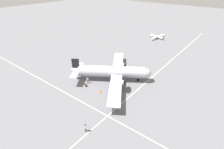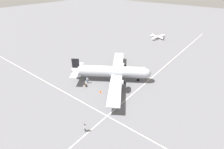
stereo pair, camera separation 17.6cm
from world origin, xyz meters
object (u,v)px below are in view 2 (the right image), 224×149
(crew_foreground, at_px, (85,127))
(light_aircraft_distant, at_px, (158,37))
(airliner_main, at_px, (114,72))
(passenger_boarding, at_px, (87,79))
(suitcase_upright_spare, at_px, (86,86))
(traffic_cone, at_px, (100,91))
(suitcase_near_door, at_px, (85,84))

(crew_foreground, xyz_separation_m, light_aircraft_distant, (55.87, 12.80, -0.28))
(airliner_main, bearing_deg, crew_foreground, -101.68)
(passenger_boarding, height_order, suitcase_upright_spare, passenger_boarding)
(suitcase_upright_spare, bearing_deg, traffic_cone, -86.67)
(light_aircraft_distant, bearing_deg, suitcase_upright_spare, -75.63)
(crew_foreground, bearing_deg, passenger_boarding, -37.33)
(crew_foreground, relative_size, light_aircraft_distant, 0.19)
(airliner_main, bearing_deg, light_aircraft_distant, 65.37)
(airliner_main, xyz_separation_m, traffic_cone, (-6.25, -1.01, -2.18))
(airliner_main, relative_size, suitcase_near_door, 50.89)
(passenger_boarding, height_order, suitcase_near_door, passenger_boarding)
(passenger_boarding, distance_m, suitcase_upright_spare, 1.85)
(suitcase_near_door, xyz_separation_m, suitcase_upright_spare, (-0.31, -0.90, 0.06))
(crew_foreground, relative_size, suitcase_near_door, 3.58)
(airliner_main, height_order, passenger_boarding, airliner_main)
(suitcase_upright_spare, xyz_separation_m, light_aircraft_distant, (45.79, 2.83, 0.48))
(airliner_main, xyz_separation_m, crew_foreground, (-16.57, -6.65, -1.44))
(crew_foreground, xyz_separation_m, traffic_cone, (10.33, 5.64, -0.74))
(airliner_main, bearing_deg, traffic_cone, -114.34)
(light_aircraft_distant, bearing_deg, traffic_cone, -70.23)
(airliner_main, distance_m, crew_foreground, 17.92)
(airliner_main, distance_m, traffic_cone, 6.69)
(passenger_boarding, bearing_deg, light_aircraft_distant, 13.91)
(passenger_boarding, bearing_deg, crew_foreground, -125.04)
(airliner_main, relative_size, suitcase_upright_spare, 39.82)
(passenger_boarding, xyz_separation_m, suitcase_near_door, (-1.07, -0.01, -0.91))
(suitcase_upright_spare, bearing_deg, airliner_main, -27.07)
(suitcase_upright_spare, relative_size, light_aircraft_distant, 0.07)
(passenger_boarding, relative_size, light_aircraft_distant, 0.20)
(suitcase_near_door, distance_m, traffic_cone, 5.23)
(passenger_boarding, height_order, light_aircraft_distant, passenger_boarding)
(suitcase_near_door, bearing_deg, traffic_cone, -90.60)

